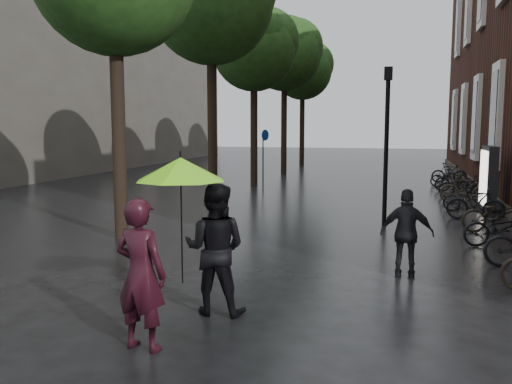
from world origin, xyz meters
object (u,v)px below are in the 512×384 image
(pedestrian_walking, at_px, (407,233))
(lamp_post, at_px, (387,130))
(person_burgundy, at_px, (141,274))
(parked_bicycles, at_px, (477,200))
(ad_lightbox, at_px, (488,179))
(person_black, at_px, (215,249))

(pedestrian_walking, distance_m, lamp_post, 5.38)
(person_burgundy, relative_size, pedestrian_walking, 1.17)
(person_burgundy, xyz_separation_m, lamp_post, (2.59, 9.13, 1.63))
(parked_bicycles, xyz_separation_m, ad_lightbox, (0.38, 0.54, 0.57))
(person_burgundy, height_order, pedestrian_walking, person_burgundy)
(person_black, relative_size, ad_lightbox, 0.92)
(person_black, distance_m, pedestrian_walking, 3.76)
(pedestrian_walking, distance_m, ad_lightbox, 8.48)
(person_black, distance_m, parked_bicycles, 11.28)
(person_black, height_order, lamp_post, lamp_post)
(ad_lightbox, height_order, lamp_post, lamp_post)
(person_black, bearing_deg, person_burgundy, 70.80)
(parked_bicycles, xyz_separation_m, lamp_post, (-2.64, -2.50, 2.10))
(parked_bicycles, bearing_deg, person_black, -115.18)
(ad_lightbox, xyz_separation_m, lamp_post, (-3.02, -3.04, 1.52))
(ad_lightbox, bearing_deg, person_black, -116.98)
(pedestrian_walking, relative_size, ad_lightbox, 0.77)
(person_burgundy, xyz_separation_m, pedestrian_walking, (3.11, 4.08, -0.14))
(person_burgundy, relative_size, ad_lightbox, 0.90)
(pedestrian_walking, bearing_deg, ad_lightbox, -105.22)
(ad_lightbox, distance_m, lamp_post, 4.55)
(person_burgundy, height_order, ad_lightbox, ad_lightbox)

